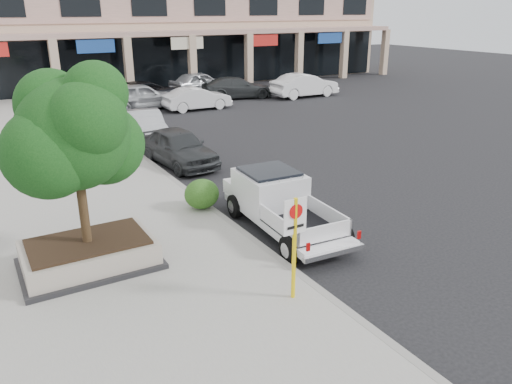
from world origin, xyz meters
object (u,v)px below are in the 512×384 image
planter (89,254)px  lot_car_b (197,98)px  no_parking_sign (295,235)px  lot_car_d (145,93)px  curb_car_a (179,147)px  lot_car_e (199,82)px  curb_car_d (95,92)px  lot_car_a (141,96)px  lot_car_c (237,88)px  curb_car_b (145,126)px  lot_car_f (305,85)px  planter_tree (79,133)px  curb_car_c (108,108)px  pickup_truck (285,205)px

planter → lot_car_b: size_ratio=0.75×
no_parking_sign → lot_car_d: 25.11m
curb_car_a → lot_car_e: bearing=57.2°
lot_car_d → lot_car_e: bearing=-84.9°
curb_car_d → lot_car_e: lot_car_e is taller
lot_car_a → lot_car_b: bearing=-121.7°
planter → lot_car_e: (13.56, 23.71, 0.33)m
lot_car_c → curb_car_b: bearing=143.7°
no_parking_sign → lot_car_f: bearing=54.0°
planter → lot_car_f: lot_car_f is taller
planter_tree → lot_car_b: planter_tree is taller
curb_car_c → curb_car_d: (0.63, 5.50, 0.13)m
lot_car_a → lot_car_d: (0.68, 1.37, -0.04)m
lot_car_a → lot_car_b: lot_car_a is taller
lot_car_c → lot_car_e: lot_car_e is taller
pickup_truck → lot_car_e: size_ratio=1.07×
planter_tree → lot_car_f: size_ratio=0.79×
lot_car_a → planter: bearing=157.4°
no_parking_sign → pickup_truck: size_ratio=0.45×
pickup_truck → lot_car_a: bearing=86.7°
planter_tree → lot_car_e: bearing=60.3°
no_parking_sign → curb_car_a: no_parking_sign is taller
lot_car_f → curb_car_c: bearing=92.1°
lot_car_f → lot_car_b: bearing=93.4°
lot_car_d → lot_car_f: (11.08, -2.57, 0.03)m
lot_car_a → lot_car_d: 1.53m
lot_car_f → lot_car_e: bearing=47.5°
curb_car_c → lot_car_c: lot_car_c is taller
lot_car_a → lot_car_e: bearing=-55.9°
curb_car_d → planter_tree: bearing=-106.6°
pickup_truck → curb_car_d: bearing=92.5°
planter_tree → lot_car_a: 21.02m
planter_tree → lot_car_e: 27.24m
curb_car_c → lot_car_f: 14.40m
curb_car_a → lot_car_d: bearing=71.0°
no_parking_sign → lot_car_c: (11.49, 23.99, -0.89)m
planter_tree → curb_car_c: (4.96, 17.59, -2.75)m
lot_car_c → lot_car_f: size_ratio=1.02×
pickup_truck → lot_car_c: (9.59, 20.76, -0.05)m
lot_car_d → lot_car_e: 5.84m
curb_car_c → curb_car_d: size_ratio=0.80×
curb_car_d → lot_car_a: bearing=-64.4°
no_parking_sign → curb_car_c: (1.62, 21.39, -0.97)m
planter → lot_car_d: size_ratio=0.56×
planter → curb_car_a: curb_car_a is taller
curb_car_c → lot_car_b: 5.66m
lot_car_e → curb_car_b: bearing=132.9°
lot_car_b → lot_car_e: size_ratio=0.90×
curb_car_c → lot_car_f: size_ratio=0.91×
lot_car_c → lot_car_e: 3.64m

